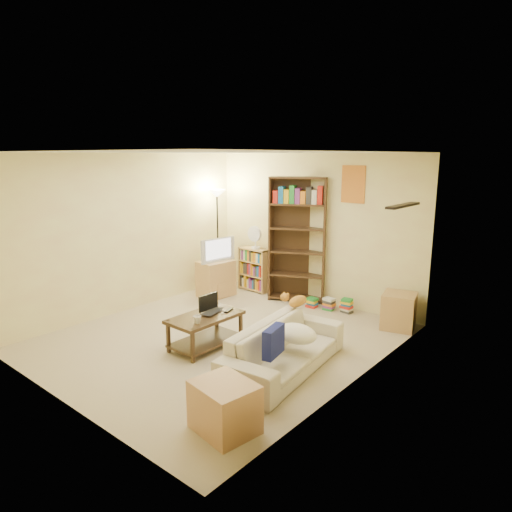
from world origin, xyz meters
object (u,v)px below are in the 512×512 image
(coffee_table, at_px, (205,326))
(tv_stand, at_px, (216,278))
(laptop, at_px, (216,313))
(television, at_px, (215,249))
(floor_lamp, at_px, (217,210))
(short_bookshelf, at_px, (254,269))
(end_cabinet, at_px, (225,407))
(desk_fan, at_px, (255,236))
(mug, at_px, (197,320))
(side_table, at_px, (399,311))
(tabby_cat, at_px, (295,300))
(tall_bookshelf, at_px, (298,237))
(sofa, at_px, (284,348))

(coffee_table, relative_size, tv_stand, 1.54)
(laptop, height_order, television, television)
(floor_lamp, bearing_deg, short_bookshelf, 26.82)
(end_cabinet, bearing_deg, desk_fan, 126.40)
(laptop, relative_size, desk_fan, 0.99)
(short_bookshelf, bearing_deg, mug, -61.00)
(laptop, bearing_deg, side_table, -53.99)
(mug, height_order, short_bookshelf, short_bookshelf)
(short_bookshelf, bearing_deg, television, -110.29)
(side_table, bearing_deg, desk_fan, 178.39)
(laptop, xyz_separation_m, mug, (0.07, -0.40, 0.03))
(tv_stand, height_order, side_table, tv_stand)
(tabby_cat, bearing_deg, desk_fan, 142.21)
(television, bearing_deg, tabby_cat, -104.24)
(television, bearing_deg, floor_lamp, 45.86)
(laptop, height_order, desk_fan, desk_fan)
(short_bookshelf, distance_m, end_cabinet, 4.45)
(short_bookshelf, relative_size, end_cabinet, 1.43)
(tall_bookshelf, xyz_separation_m, end_cabinet, (1.71, -3.59, -0.89))
(coffee_table, distance_m, short_bookshelf, 2.66)
(short_bookshelf, distance_m, desk_fan, 0.63)
(mug, bearing_deg, coffee_table, 116.59)
(tabby_cat, bearing_deg, floor_lamp, 154.55)
(short_bookshelf, xyz_separation_m, floor_lamp, (-0.62, -0.32, 1.08))
(tabby_cat, xyz_separation_m, end_cabinet, (0.62, -2.00, -0.38))
(laptop, distance_m, tv_stand, 2.17)
(tv_stand, height_order, tall_bookshelf, tall_bookshelf)
(tv_stand, height_order, desk_fan, desk_fan)
(tabby_cat, distance_m, laptop, 1.05)
(tall_bookshelf, distance_m, desk_fan, 0.90)
(tv_stand, bearing_deg, end_cabinet, -37.92)
(mug, relative_size, end_cabinet, 0.20)
(coffee_table, height_order, television, television)
(laptop, xyz_separation_m, tall_bookshelf, (-0.29, 2.27, 0.67))
(laptop, xyz_separation_m, side_table, (1.61, 2.12, -0.19))
(tall_bookshelf, bearing_deg, laptop, -107.58)
(sofa, height_order, end_cabinet, sofa)
(tv_stand, xyz_separation_m, desk_fan, (0.35, 0.66, 0.71))
(sofa, relative_size, tv_stand, 3.01)
(tabby_cat, height_order, laptop, tabby_cat)
(side_table, bearing_deg, television, -169.42)
(sofa, xyz_separation_m, tabby_cat, (-0.32, 0.68, 0.34))
(short_bookshelf, relative_size, floor_lamp, 0.43)
(desk_fan, bearing_deg, tall_bookshelf, 4.23)
(sofa, bearing_deg, laptop, 82.55)
(tall_bookshelf, bearing_deg, mug, -107.14)
(mug, bearing_deg, floor_lamp, 129.55)
(mug, distance_m, tv_stand, 2.52)
(tall_bookshelf, xyz_separation_m, side_table, (1.90, -0.14, -0.86))
(tabby_cat, distance_m, tv_stand, 2.50)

